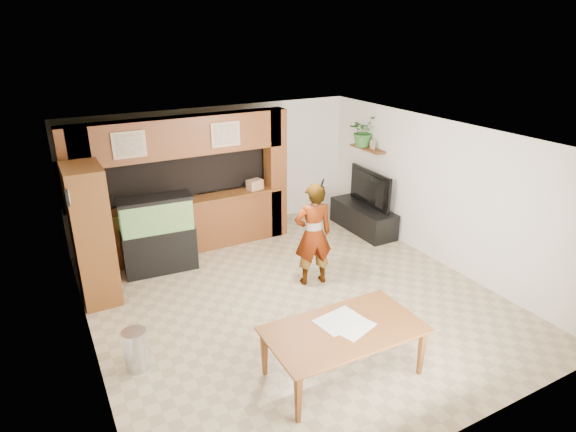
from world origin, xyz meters
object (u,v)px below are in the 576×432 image
person (313,234)px  dining_table (345,353)px  aquarium (158,236)px  pantry_cabinet (92,235)px  television (365,189)px

person → dining_table: person is taller
aquarium → dining_table: size_ratio=0.72×
pantry_cabinet → aquarium: size_ratio=1.58×
aquarium → television: (4.25, -0.25, 0.25)m
person → aquarium: bearing=-25.4°
person → dining_table: 2.45m
aquarium → television: bearing=1.0°
person → dining_table: bearing=80.5°
pantry_cabinet → television: 5.36m
pantry_cabinet → aquarium: pantry_cabinet is taller
television → pantry_cabinet: bearing=94.1°
television → dining_table: bearing=142.5°
aquarium → person: size_ratio=0.78×
aquarium → person: 2.72m
television → person: bearing=125.7°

